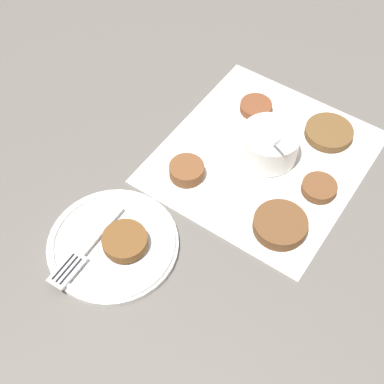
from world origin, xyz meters
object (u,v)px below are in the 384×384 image
(fritter_on_plate, at_px, (125,241))
(sauce_bowl, at_px, (269,145))
(serving_plate, at_px, (113,244))
(fork, at_px, (81,253))

(fritter_on_plate, bearing_deg, sauce_bowl, -26.46)
(serving_plate, xyz_separation_m, fritter_on_plate, (0.00, -0.02, 0.02))
(fritter_on_plate, height_order, fork, fritter_on_plate)
(sauce_bowl, relative_size, serving_plate, 0.54)
(serving_plate, distance_m, fork, 0.05)
(fritter_on_plate, bearing_deg, serving_plate, 101.20)
(sauce_bowl, xyz_separation_m, fritter_on_plate, (-0.26, 0.13, -0.00))
(sauce_bowl, xyz_separation_m, serving_plate, (-0.27, 0.15, -0.02))
(fritter_on_plate, distance_m, fork, 0.07)
(serving_plate, relative_size, fritter_on_plate, 2.92)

